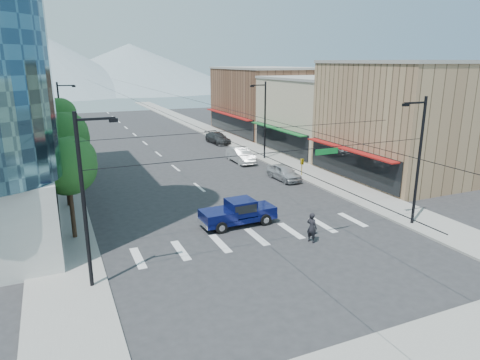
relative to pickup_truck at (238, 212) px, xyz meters
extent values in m
plane|color=#28282B|center=(0.48, -4.00, -0.96)|extent=(160.00, 160.00, 0.00)
cube|color=gray|center=(-11.52, 36.00, -0.88)|extent=(4.00, 120.00, 0.15)
cube|color=gray|center=(12.48, 36.00, -0.88)|extent=(4.00, 120.00, 0.15)
cube|color=#8C6B4C|center=(20.48, 6.00, 4.54)|extent=(12.00, 14.00, 11.00)
cube|color=tan|center=(20.48, 20.00, 3.54)|extent=(12.00, 14.00, 9.00)
cube|color=brown|center=(20.48, 36.00, 4.04)|extent=(12.00, 18.00, 10.00)
cube|color=#8C6B4C|center=(-16.02, 58.00, 8.04)|extent=(4.00, 4.00, 18.00)
cone|color=brown|center=(-16.02, 58.00, 18.24)|extent=(4.80, 4.80, 2.40)
cone|color=gray|center=(-14.52, 146.00, 10.04)|extent=(80.00, 80.00, 22.00)
cone|color=gray|center=(20.48, 156.00, 8.04)|extent=(90.00, 90.00, 18.00)
cylinder|color=black|center=(-10.72, 2.00, 1.32)|extent=(0.28, 0.28, 4.55)
sphere|color=#184A1B|center=(-10.72, 2.00, 3.92)|extent=(3.64, 3.64, 3.64)
sphere|color=#184A1B|center=(-10.32, 2.30, 4.32)|extent=(2.86, 2.86, 2.86)
cylinder|color=black|center=(-10.72, 9.00, 1.60)|extent=(0.28, 0.28, 5.11)
sphere|color=#184A1B|center=(-10.72, 9.00, 4.52)|extent=(4.09, 4.09, 4.09)
sphere|color=#184A1B|center=(-10.32, 9.30, 4.92)|extent=(3.21, 3.21, 3.21)
cylinder|color=black|center=(-10.72, 16.00, 1.32)|extent=(0.28, 0.28, 4.55)
sphere|color=#184A1B|center=(-10.72, 16.00, 3.92)|extent=(3.64, 3.64, 3.64)
sphere|color=#184A1B|center=(-10.32, 16.30, 4.32)|extent=(2.86, 2.86, 2.86)
cylinder|color=black|center=(-10.72, 23.00, 1.60)|extent=(0.28, 0.28, 5.11)
sphere|color=#184A1B|center=(-10.72, 23.00, 4.52)|extent=(4.09, 4.09, 4.09)
sphere|color=#184A1B|center=(-10.32, 23.30, 4.92)|extent=(3.21, 3.21, 3.21)
cylinder|color=black|center=(-10.32, -5.00, 3.54)|extent=(0.20, 0.20, 9.00)
cylinder|color=black|center=(11.28, -5.00, 3.54)|extent=(0.20, 0.20, 9.00)
cylinder|color=black|center=(0.48, -5.00, 5.24)|extent=(21.60, 0.04, 0.04)
imported|color=gold|center=(1.98, -5.00, 4.19)|extent=(0.16, 0.20, 1.00)
cube|color=#0C6626|center=(3.68, -5.00, 4.99)|extent=(1.60, 0.06, 0.35)
cylinder|color=black|center=(-10.32, 26.00, 3.54)|extent=(0.20, 0.20, 9.00)
cube|color=black|center=(-9.42, 26.00, 7.64)|extent=(1.80, 0.12, 0.12)
cube|color=black|center=(-8.62, 26.00, 7.54)|extent=(0.40, 0.25, 0.18)
cylinder|color=black|center=(11.28, 18.00, 3.54)|extent=(0.20, 0.20, 9.00)
cube|color=black|center=(10.38, 18.00, 7.64)|extent=(1.80, 0.12, 0.12)
cube|color=black|center=(9.58, 18.00, 7.54)|extent=(0.40, 0.25, 0.18)
cube|color=#080D3E|center=(0.02, 0.00, -0.43)|extent=(5.39, 2.11, 0.34)
cube|color=#080D3E|center=(1.91, 0.06, -0.04)|extent=(1.61, 1.89, 0.53)
cube|color=#080D3E|center=(0.21, 0.01, 0.35)|extent=(1.90, 1.85, 1.07)
cube|color=black|center=(0.21, 0.01, 0.45)|extent=(1.71, 1.87, 0.58)
cube|color=#080D3E|center=(-1.53, -0.05, 0.01)|extent=(2.29, 2.01, 0.63)
cube|color=silver|center=(2.68, 0.09, -0.43)|extent=(0.18, 1.84, 0.34)
cube|color=silver|center=(-2.64, -0.09, -0.43)|extent=(0.18, 1.84, 0.29)
cylinder|color=black|center=(1.75, -0.86, -0.55)|extent=(0.82, 0.32, 0.81)
cylinder|color=black|center=(1.69, 0.98, -0.55)|extent=(0.82, 0.32, 0.81)
cylinder|color=black|center=(-1.64, -0.97, -0.55)|extent=(0.82, 0.32, 0.81)
cylinder|color=black|center=(-1.70, 0.87, -0.55)|extent=(0.82, 0.32, 0.81)
imported|color=black|center=(3.12, -4.64, 0.03)|extent=(0.72, 0.85, 1.98)
imported|color=#ABABAF|center=(8.89, 9.10, -0.20)|extent=(1.96, 4.50, 1.51)
imported|color=#BDBDBD|center=(8.08, 17.66, -0.12)|extent=(1.79, 5.11, 1.68)
imported|color=#303133|center=(9.88, 29.71, -0.20)|extent=(2.54, 5.36, 1.51)
camera|label=1|loc=(-11.32, -26.00, 10.25)|focal=32.00mm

